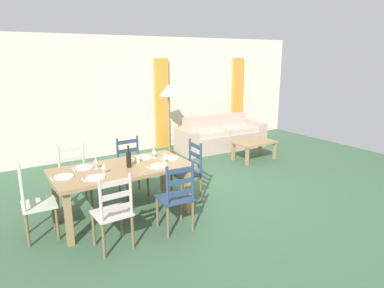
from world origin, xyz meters
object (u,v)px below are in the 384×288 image
at_px(dining_chair_head_east, 189,171).
at_px(couch, 220,137).
at_px(dining_chair_near_right, 176,197).
at_px(coffee_table, 254,144).
at_px(wine_bottle, 129,159).
at_px(coffee_cup_primary, 138,159).
at_px(wine_glass_far_right, 154,151).
at_px(wine_glass_far_left, 96,161).
at_px(dining_chair_near_left, 113,212).
at_px(dining_table, 122,173).
at_px(dining_chair_far_left, 75,177).
at_px(dining_chair_head_west, 34,203).
at_px(wine_glass_near_left, 104,166).
at_px(wine_glass_near_right, 165,155).
at_px(dining_chair_far_right, 131,167).
at_px(standing_lamp, 168,94).

height_order(dining_chair_head_east, couch, dining_chair_head_east).
bearing_deg(dining_chair_near_right, coffee_table, 31.24).
relative_size(wine_bottle, coffee_cup_primary, 3.51).
height_order(wine_bottle, wine_glass_far_right, wine_bottle).
height_order(wine_glass_far_left, wine_glass_far_right, same).
distance_m(dining_chair_head_east, couch, 3.28).
bearing_deg(wine_glass_far_left, dining_chair_near_left, -96.16).
relative_size(dining_table, coffee_table, 2.11).
height_order(dining_chair_far_left, wine_bottle, wine_bottle).
height_order(dining_chair_near_left, dining_chair_head_west, same).
xyz_separation_m(dining_chair_head_east, coffee_cup_primary, (-0.84, 0.07, 0.32)).
bearing_deg(coffee_cup_primary, dining_chair_near_right, -80.17).
xyz_separation_m(dining_chair_far_left, wine_glass_far_right, (1.06, -0.58, 0.38)).
distance_m(dining_chair_near_left, couch, 4.95).
xyz_separation_m(dining_chair_head_west, dining_chair_head_east, (2.28, 0.00, 0.00)).
height_order(dining_chair_far_left, wine_glass_far_left, dining_chair_far_left).
bearing_deg(dining_chair_far_left, dining_chair_head_east, -24.12).
bearing_deg(dining_chair_near_left, dining_chair_far_left, 92.59).
height_order(dining_chair_head_west, wine_glass_far_right, dining_chair_head_west).
bearing_deg(coffee_cup_primary, wine_glass_near_left, -157.76).
height_order(dining_chair_far_left, coffee_table, dining_chair_far_left).
bearing_deg(wine_glass_far_right, dining_chair_far_left, 151.25).
relative_size(dining_chair_near_left, wine_glass_near_right, 5.96).
bearing_deg(dining_chair_near_left, dining_chair_head_west, 133.48).
bearing_deg(wine_glass_far_left, wine_bottle, -23.85).
bearing_deg(wine_glass_far_left, dining_chair_far_left, 104.91).
bearing_deg(dining_chair_far_right, wine_glass_near_left, -130.39).
bearing_deg(coffee_cup_primary, coffee_table, 17.18).
height_order(dining_table, dining_chair_near_left, dining_chair_near_left).
relative_size(coffee_table, standing_lamp, 0.55).
height_order(coffee_cup_primary, couch, coffee_cup_primary).
relative_size(wine_glass_far_left, coffee_table, 0.18).
distance_m(dining_chair_near_right, wine_glass_far_right, 1.02).
bearing_deg(dining_table, wine_bottle, -32.33).
xyz_separation_m(wine_glass_near_right, coffee_table, (2.89, 1.23, -0.51)).
bearing_deg(dining_chair_head_west, wine_glass_far_left, 7.06).
height_order(wine_glass_far_right, couch, wine_glass_far_right).
bearing_deg(wine_glass_near_right, dining_chair_head_east, 18.00).
relative_size(dining_table, dining_chair_near_left, 1.98).
bearing_deg(coffee_table, dining_chair_head_west, -167.11).
bearing_deg(coffee_table, wine_glass_far_left, -165.86).
distance_m(dining_chair_head_west, couch, 5.16).
bearing_deg(dining_chair_near_right, dining_chair_head_west, 153.47).
distance_m(dining_chair_near_right, dining_chair_head_west, 1.78).
relative_size(dining_chair_far_left, dining_chair_head_west, 1.00).
bearing_deg(dining_chair_head_west, standing_lamp, 36.98).
bearing_deg(standing_lamp, dining_chair_head_east, -112.00).
xyz_separation_m(dining_chair_near_left, wine_glass_far_right, (1.00, 0.92, 0.38)).
xyz_separation_m(wine_bottle, wine_glass_far_right, (0.49, 0.21, -0.01)).
height_order(wine_glass_near_right, couch, wine_glass_near_right).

